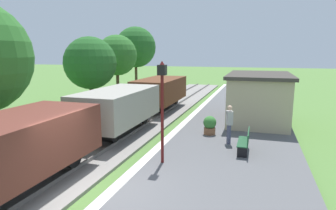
{
  "coord_description": "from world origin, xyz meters",
  "views": [
    {
      "loc": [
        4.3,
        -6.93,
        4.22
      ],
      "look_at": [
        -0.15,
        7.32,
        1.5
      ],
      "focal_mm": 30.79,
      "sensor_mm": 36.0,
      "label": 1
    }
  ],
  "objects_px": {
    "freight_train": "(118,109)",
    "tree_field_left": "(117,55)",
    "bench_near_hut": "(245,141)",
    "bench_down_platform": "(252,98)",
    "lamp_post_near": "(162,94)",
    "tree_trackside_far": "(90,63)",
    "potted_planter": "(210,125)",
    "tree_field_distant": "(136,47)",
    "station_hut": "(258,97)",
    "person_waiting": "(229,123)"
  },
  "relations": [
    {
      "from": "tree_field_left",
      "to": "freight_train",
      "type": "bearing_deg",
      "value": -62.84
    },
    {
      "from": "tree_field_left",
      "to": "tree_field_distant",
      "type": "bearing_deg",
      "value": 96.02
    },
    {
      "from": "bench_down_platform",
      "to": "lamp_post_near",
      "type": "height_order",
      "value": "lamp_post_near"
    },
    {
      "from": "lamp_post_near",
      "to": "tree_field_distant",
      "type": "height_order",
      "value": "tree_field_distant"
    },
    {
      "from": "station_hut",
      "to": "potted_planter",
      "type": "relative_size",
      "value": 6.33
    },
    {
      "from": "bench_down_platform",
      "to": "lamp_post_near",
      "type": "relative_size",
      "value": 0.41
    },
    {
      "from": "freight_train",
      "to": "person_waiting",
      "type": "bearing_deg",
      "value": -4.12
    },
    {
      "from": "freight_train",
      "to": "bench_down_platform",
      "type": "xyz_separation_m",
      "value": [
        6.35,
        10.02,
        -0.68
      ]
    },
    {
      "from": "potted_planter",
      "to": "tree_field_distant",
      "type": "relative_size",
      "value": 0.13
    },
    {
      "from": "freight_train",
      "to": "tree_field_distant",
      "type": "height_order",
      "value": "tree_field_distant"
    },
    {
      "from": "person_waiting",
      "to": "potted_planter",
      "type": "distance_m",
      "value": 1.64
    },
    {
      "from": "bench_near_hut",
      "to": "tree_field_left",
      "type": "height_order",
      "value": "tree_field_left"
    },
    {
      "from": "person_waiting",
      "to": "tree_trackside_far",
      "type": "height_order",
      "value": "tree_trackside_far"
    },
    {
      "from": "freight_train",
      "to": "tree_field_left",
      "type": "bearing_deg",
      "value": 117.16
    },
    {
      "from": "station_hut",
      "to": "bench_down_platform",
      "type": "xyz_separation_m",
      "value": [
        -0.45,
        5.48,
        -0.93
      ]
    },
    {
      "from": "freight_train",
      "to": "tree_trackside_far",
      "type": "distance_m",
      "value": 6.17
    },
    {
      "from": "lamp_post_near",
      "to": "tree_field_left",
      "type": "bearing_deg",
      "value": 122.76
    },
    {
      "from": "lamp_post_near",
      "to": "tree_field_left",
      "type": "xyz_separation_m",
      "value": [
        -8.67,
        13.48,
        1.19
      ]
    },
    {
      "from": "bench_near_hut",
      "to": "tree_trackside_far",
      "type": "height_order",
      "value": "tree_trackside_far"
    },
    {
      "from": "lamp_post_near",
      "to": "potted_planter",
      "type": "bearing_deg",
      "value": 75.95
    },
    {
      "from": "tree_field_left",
      "to": "bench_down_platform",
      "type": "bearing_deg",
      "value": -0.13
    },
    {
      "from": "lamp_post_near",
      "to": "bench_near_hut",
      "type": "bearing_deg",
      "value": 35.13
    },
    {
      "from": "station_hut",
      "to": "tree_field_distant",
      "type": "relative_size",
      "value": 0.84
    },
    {
      "from": "freight_train",
      "to": "lamp_post_near",
      "type": "xyz_separation_m",
      "value": [
        3.52,
        -3.43,
        1.41
      ]
    },
    {
      "from": "freight_train",
      "to": "potted_planter",
      "type": "bearing_deg",
      "value": 9.69
    },
    {
      "from": "potted_planter",
      "to": "tree_field_distant",
      "type": "height_order",
      "value": "tree_field_distant"
    },
    {
      "from": "station_hut",
      "to": "potted_planter",
      "type": "distance_m",
      "value": 4.47
    },
    {
      "from": "bench_near_hut",
      "to": "person_waiting",
      "type": "distance_m",
      "value": 1.35
    },
    {
      "from": "station_hut",
      "to": "tree_field_left",
      "type": "distance_m",
      "value": 13.37
    },
    {
      "from": "lamp_post_near",
      "to": "tree_field_left",
      "type": "distance_m",
      "value": 16.07
    },
    {
      "from": "lamp_post_near",
      "to": "tree_trackside_far",
      "type": "relative_size",
      "value": 0.7
    },
    {
      "from": "tree_trackside_far",
      "to": "freight_train",
      "type": "bearing_deg",
      "value": -44.97
    },
    {
      "from": "tree_trackside_far",
      "to": "tree_field_left",
      "type": "xyz_separation_m",
      "value": [
        -1.06,
        5.96,
        0.46
      ]
    },
    {
      "from": "bench_down_platform",
      "to": "tree_field_distant",
      "type": "bearing_deg",
      "value": 155.89
    },
    {
      "from": "station_hut",
      "to": "tree_field_distant",
      "type": "distance_m",
      "value": 16.89
    },
    {
      "from": "bench_near_hut",
      "to": "tree_field_distant",
      "type": "bearing_deg",
      "value": 125.6
    },
    {
      "from": "bench_near_hut",
      "to": "bench_down_platform",
      "type": "distance_m",
      "value": 11.46
    },
    {
      "from": "station_hut",
      "to": "person_waiting",
      "type": "bearing_deg",
      "value": -103.53
    },
    {
      "from": "person_waiting",
      "to": "potted_planter",
      "type": "xyz_separation_m",
      "value": [
        -1.04,
        1.18,
        -0.46
      ]
    },
    {
      "from": "station_hut",
      "to": "bench_down_platform",
      "type": "relative_size",
      "value": 3.87
    },
    {
      "from": "freight_train",
      "to": "station_hut",
      "type": "distance_m",
      "value": 8.18
    },
    {
      "from": "bench_near_hut",
      "to": "lamp_post_near",
      "type": "relative_size",
      "value": 0.41
    },
    {
      "from": "tree_field_left",
      "to": "tree_field_distant",
      "type": "distance_m",
      "value": 5.47
    },
    {
      "from": "person_waiting",
      "to": "tree_field_distant",
      "type": "distance_m",
      "value": 19.8
    },
    {
      "from": "freight_train",
      "to": "tree_field_left",
      "type": "xyz_separation_m",
      "value": [
        -5.16,
        10.05,
        2.59
      ]
    },
    {
      "from": "bench_near_hut",
      "to": "bench_down_platform",
      "type": "bearing_deg",
      "value": 90.0
    },
    {
      "from": "potted_planter",
      "to": "tree_field_left",
      "type": "height_order",
      "value": "tree_field_left"
    },
    {
      "from": "tree_trackside_far",
      "to": "potted_planter",
      "type": "bearing_deg",
      "value": -20.9
    },
    {
      "from": "tree_field_distant",
      "to": "tree_field_left",
      "type": "bearing_deg",
      "value": -83.98
    },
    {
      "from": "station_hut",
      "to": "tree_field_distant",
      "type": "bearing_deg",
      "value": 139.0
    }
  ]
}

